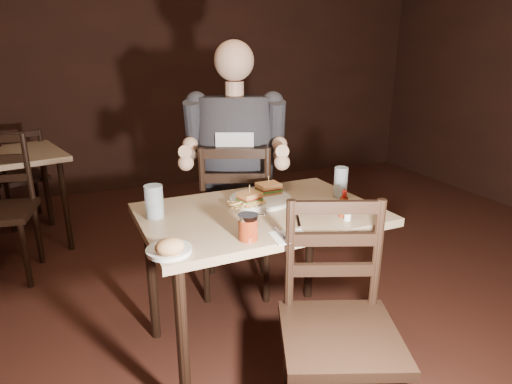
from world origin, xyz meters
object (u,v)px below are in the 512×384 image
object	(u,v)px
diner	(235,134)
glass_right	(341,182)
hot_sauce	(344,204)
syrup_dispenser	(248,227)
dinner_plate	(260,200)
side_plate	(169,251)
bg_table	(5,165)
chair_near	(340,336)
glass_left	(154,202)
chair_far	(236,217)
bg_chair_far	(20,177)
main_table	(260,227)

from	to	relation	value
diner	glass_right	xyz separation A→B (m)	(0.42, -0.52, -0.19)
diner	hot_sauce	world-z (taller)	diner
glass_right	syrup_dispenser	distance (m)	0.73
dinner_plate	side_plate	world-z (taller)	dinner_plate
bg_table	chair_near	world-z (taller)	chair_near
glass_left	chair_near	bearing A→B (deg)	-52.21
chair_far	bg_chair_far	xyz separation A→B (m)	(-1.47, 1.79, -0.06)
chair_near	bg_chair_far	size ratio (longest dim) A/B	1.09
main_table	diner	bearing A→B (deg)	83.80
dinner_plate	side_plate	size ratio (longest dim) A/B	1.80
dinner_plate	bg_table	bearing A→B (deg)	129.69
main_table	chair_far	distance (m)	0.65
bg_table	diner	size ratio (longest dim) A/B	0.94
chair_far	diner	xyz separation A→B (m)	(-0.02, -0.05, 0.55)
bg_chair_far	hot_sauce	distance (m)	3.16
diner	chair_far	bearing A→B (deg)	90.00
bg_table	bg_chair_far	xyz separation A→B (m)	(0.00, 0.55, -0.24)
syrup_dispenser	side_plate	bearing A→B (deg)	177.48
hot_sauce	side_plate	world-z (taller)	hot_sauce
bg_table	bg_chair_far	bearing A→B (deg)	90.00
side_plate	hot_sauce	bearing A→B (deg)	6.62
dinner_plate	main_table	bearing A→B (deg)	-113.01
hot_sauce	syrup_dispenser	size ratio (longest dim) A/B	1.18
chair_far	glass_right	distance (m)	0.78
main_table	hot_sauce	world-z (taller)	hot_sauce
main_table	side_plate	xyz separation A→B (m)	(-0.49, -0.31, 0.09)
hot_sauce	glass_left	bearing A→B (deg)	160.10
main_table	chair_far	bearing A→B (deg)	82.62
side_plate	chair_near	bearing A→B (deg)	-30.52
chair_far	dinner_plate	size ratio (longest dim) A/B	3.25
bg_chair_far	dinner_plate	size ratio (longest dim) A/B	2.85
dinner_plate	syrup_dispenser	distance (m)	0.48
bg_table	hot_sauce	world-z (taller)	hot_sauce
hot_sauce	dinner_plate	bearing A→B (deg)	130.54
chair_far	bg_table	bearing A→B (deg)	-20.51
diner	glass_right	world-z (taller)	diner
chair_far	glass_left	size ratio (longest dim) A/B	6.39
chair_far	side_plate	bearing A→B (deg)	77.90
hot_sauce	chair_far	bearing A→B (deg)	107.27
glass_right	side_plate	distance (m)	1.03
hot_sauce	glass_right	bearing A→B (deg)	61.51
syrup_dispenser	bg_chair_far	bearing A→B (deg)	110.09
chair_far	dinner_plate	world-z (taller)	chair_far
bg_chair_far	diner	size ratio (longest dim) A/B	0.82
chair_near	syrup_dispenser	xyz separation A→B (m)	(-0.25, 0.35, 0.35)
main_table	dinner_plate	size ratio (longest dim) A/B	3.85
syrup_dispenser	side_plate	size ratio (longest dim) A/B	0.64
chair_near	glass_left	bearing A→B (deg)	147.26
chair_far	hot_sauce	world-z (taller)	chair_far
chair_far	bg_chair_far	world-z (taller)	chair_far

